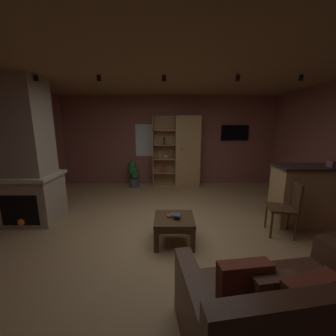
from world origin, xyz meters
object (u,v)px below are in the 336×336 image
object	(u,v)px
bookshelf_cabinet	(184,152)
dining_chair	(287,204)
tissue_box	(331,163)
coffee_table	(173,223)
kitchen_bar_counter	(314,195)
table_book_0	(169,216)
stone_fireplace	(26,160)
wall_mounted_tv	(234,133)
leather_couch	(283,315)
potted_floor_plant	(133,173)
table_book_1	(175,214)
table_book_2	(176,216)

from	to	relation	value
bookshelf_cabinet	dining_chair	world-z (taller)	bookshelf_cabinet
tissue_box	coffee_table	distance (m)	2.92
kitchen_bar_counter	table_book_0	xyz separation A→B (m)	(-2.67, -0.62, -0.12)
stone_fireplace	wall_mounted_tv	xyz separation A→B (m)	(4.55, 2.53, 0.37)
leather_couch	dining_chair	size ratio (longest dim) A/B	1.92
kitchen_bar_counter	table_book_0	bearing A→B (deg)	-166.89
tissue_box	leather_couch	bearing A→B (deg)	-131.60
dining_chair	potted_floor_plant	xyz separation A→B (m)	(-2.96, 2.67, -0.12)
tissue_box	table_book_1	bearing A→B (deg)	-168.82
table_book_2	dining_chair	size ratio (longest dim) A/B	0.12
dining_chair	table_book_0	bearing A→B (deg)	-173.83
kitchen_bar_counter	table_book_2	xyz separation A→B (m)	(-2.57, -0.71, -0.08)
table_book_0	wall_mounted_tv	world-z (taller)	wall_mounted_tv
table_book_0	table_book_1	xyz separation A→B (m)	(0.09, -0.00, 0.02)
kitchen_bar_counter	coffee_table	xyz separation A→B (m)	(-2.60, -0.65, -0.22)
kitchen_bar_counter	table_book_2	size ratio (longest dim) A/B	13.69
leather_couch	table_book_0	xyz separation A→B (m)	(-0.91, 1.59, 0.13)
wall_mounted_tv	potted_floor_plant	bearing A→B (deg)	-172.58
kitchen_bar_counter	table_book_0	distance (m)	2.74
stone_fireplace	leather_couch	world-z (taller)	stone_fireplace
tissue_box	dining_chair	xyz separation A→B (m)	(-0.88, -0.33, -0.62)
table_book_2	stone_fireplace	bearing A→B (deg)	163.08
bookshelf_cabinet	dining_chair	xyz separation A→B (m)	(1.48, -2.85, -0.48)
kitchen_bar_counter	table_book_1	bearing A→B (deg)	-166.43
coffee_table	table_book_2	xyz separation A→B (m)	(0.04, -0.05, 0.14)
table_book_2	dining_chair	distance (m)	1.85
table_book_1	stone_fireplace	bearing A→B (deg)	164.71
bookshelf_cabinet	coffee_table	bearing A→B (deg)	-97.11
leather_couch	table_book_2	distance (m)	1.73
kitchen_bar_counter	coffee_table	size ratio (longest dim) A/B	2.52
table_book_0	leather_couch	bearing A→B (deg)	-60.16
table_book_2	dining_chair	world-z (taller)	dining_chair
leather_couch	kitchen_bar_counter	bearing A→B (deg)	51.69
table_book_0	potted_floor_plant	size ratio (longest dim) A/B	0.13
coffee_table	wall_mounted_tv	bearing A→B (deg)	60.23
table_book_2	leather_couch	bearing A→B (deg)	-61.58
tissue_box	wall_mounted_tv	xyz separation A→B (m)	(-0.86, 2.73, 0.40)
stone_fireplace	bookshelf_cabinet	size ratio (longest dim) A/B	1.28
bookshelf_cabinet	tissue_box	world-z (taller)	bookshelf_cabinet
table_book_1	wall_mounted_tv	xyz separation A→B (m)	(1.85, 3.26, 1.10)
tissue_box	leather_couch	distance (m)	2.97
bookshelf_cabinet	wall_mounted_tv	size ratio (longest dim) A/B	2.56
table_book_2	wall_mounted_tv	xyz separation A→B (m)	(1.85, 3.35, 1.08)
tissue_box	leather_couch	size ratio (longest dim) A/B	0.07
tissue_box	table_book_1	world-z (taller)	tissue_box
bookshelf_cabinet	table_book_0	bearing A→B (deg)	-98.30
table_book_0	bookshelf_cabinet	bearing A→B (deg)	81.70
stone_fireplace	dining_chair	world-z (taller)	stone_fireplace
tissue_box	wall_mounted_tv	size ratio (longest dim) A/B	0.15
table_book_0	table_book_1	distance (m)	0.10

